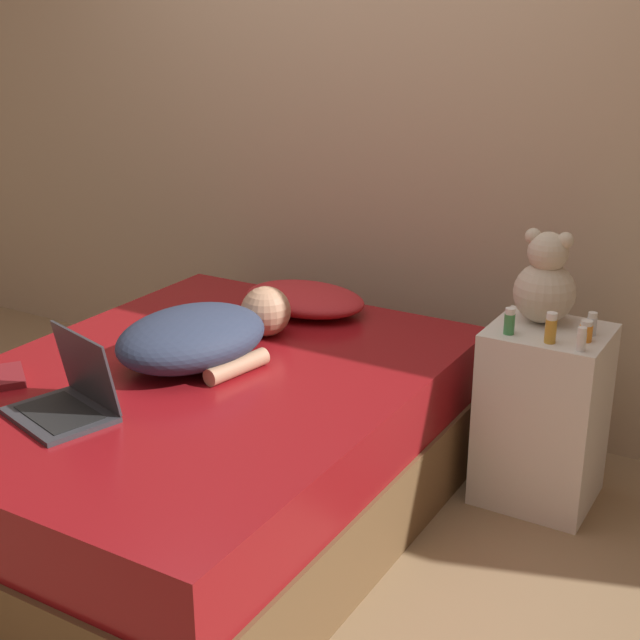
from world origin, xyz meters
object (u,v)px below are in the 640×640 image
Objects in this scene: laptop at (69,397)px; bottle_green at (509,321)px; bottle_clear at (592,324)px; bottle_white at (581,339)px; pillow at (305,299)px; bottle_amber at (551,328)px; teddy_bear at (545,283)px; bottle_orange at (586,331)px; person_lying at (203,334)px.

laptop reaches higher than bottle_green.
bottle_green is (-0.24, -0.13, 0.01)m from bottle_clear.
bottle_clear is 0.88× the size of bottle_green.
bottle_white is at bearing 55.20° from laptop.
bottle_white is (1.26, 1.02, 0.09)m from laptop.
bottle_green is at bearing -7.46° from pillow.
bottle_amber is (1.03, -0.13, 0.11)m from pillow.
laptop is 3.53× the size of bottle_amber.
teddy_bear reaches higher than bottle_orange.
person_lying is 1.29m from bottle_orange.
person_lying is at bearing -145.59° from teddy_bear.
person_lying is at bearing 97.79° from laptop.
bottle_orange is 0.90× the size of bottle_white.
laptop is 1.45m from bottle_green.
laptop reaches higher than person_lying.
bottle_green is at bearing -108.76° from teddy_bear.
bottle_amber reaches higher than bottle_clear.
pillow is 0.90m from bottle_green.
person_lying is 0.56m from laptop.
person_lying is 1.33m from bottle_clear.
teddy_bear is (0.95, 0.06, 0.20)m from pillow.
pillow is 1.13m from bottle_orange.
laptop is 1.11× the size of teddy_bear.
bottle_amber is (0.14, -0.01, 0.01)m from bottle_green.
person_lying is at bearing -151.77° from bottle_clear.
teddy_bear is at bearing 65.18° from laptop.
pillow is 6.37× the size of bottle_white.
bottle_green is 0.14m from bottle_amber.
teddy_bear is 0.24m from bottle_orange.
bottle_clear is at bearing 54.48° from bottle_amber.
bottle_white is at bearing -87.12° from bottle_clear.
bottle_amber is (-0.11, 0.02, 0.01)m from bottle_white.
teddy_bear is 4.08× the size of bottle_clear.
bottle_amber is (1.07, 0.49, 0.07)m from person_lying.
laptop is at bearing -138.31° from bottle_orange.
bottle_green is (0.89, -0.12, 0.10)m from pillow.
bottle_amber is (1.15, 1.04, 0.11)m from laptop.
bottle_white is 0.87× the size of bottle_green.
bottle_orange is at bearing 57.93° from laptop.
laptop is at bearing -136.73° from bottle_clear.
bottle_white is (1.17, 0.47, 0.06)m from person_lying.
teddy_bear reaches higher than bottle_amber.
teddy_bear reaches higher than bottle_white.
person_lying is 10.65× the size of bottle_orange.
bottle_white is at bearing -10.89° from bottle_amber.
teddy_bear is 4.61× the size of bottle_orange.
bottle_amber is at bearing -125.52° from bottle_clear.
laptop is 1.62m from bottle_white.
pillow is 0.62m from person_lying.
person_lying is at bearing -155.46° from bottle_amber.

